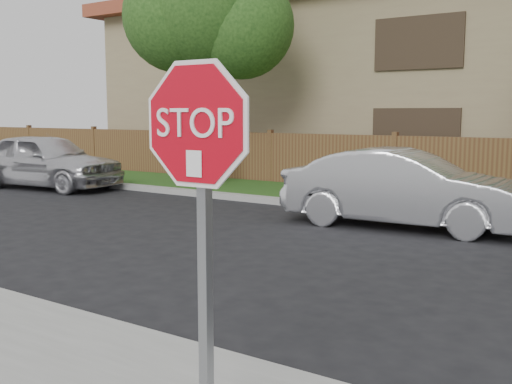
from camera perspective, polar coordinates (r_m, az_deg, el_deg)
The scene contains 4 objects.
tree_left at distance 17.76m, azimuth -4.72°, elevation 17.28°, with size 4.80×3.90×7.78m.
stop_sign at distance 3.43m, azimuth -5.43°, elevation 1.09°, with size 1.01×0.13×2.55m.
sedan_far_left at distance 18.65m, azimuth -19.36°, elevation 2.83°, with size 1.92×4.78×1.63m, color silver.
sedan_left at distance 11.91m, azimuth 13.91°, elevation 0.32°, with size 1.61×4.61×1.52m, color silver.
Camera 1 is at (1.94, -4.11, 2.21)m, focal length 42.00 mm.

